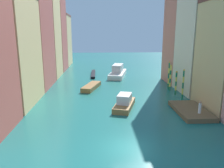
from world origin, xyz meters
The scene contains 18 objects.
ground_plane centered at (0.00, 24.50, 0.00)m, with size 154.00×154.00×0.00m, color #1E6B66.
building_left_1 centered at (-15.26, 13.71, 7.87)m, with size 7.17×10.67×15.72m.
building_left_2 centered at (-15.26, 24.52, 10.83)m, with size 7.17×10.74×21.64m.
building_left_3 centered at (-15.26, 34.66, 11.34)m, with size 7.17×8.86×22.64m.
building_left_4 centered at (-15.26, 44.17, 11.01)m, with size 7.17×9.33×22.00m.
building_left_5 centered at (-15.26, 54.41, 7.99)m, with size 7.17×10.86×15.95m.
building_right_2 centered at (15.26, 18.72, 10.71)m, with size 7.17×8.67×21.39m.
building_right_3 centered at (15.26, 26.98, 11.22)m, with size 7.17×7.92×22.41m.
waterfront_dock centered at (9.55, 8.50, 0.28)m, with size 3.80×7.20×0.57m.
person_on_dock centered at (9.89, 6.78, 1.27)m, with size 0.36×0.36×1.51m.
mooring_pole_0 centered at (10.46, 14.10, 2.47)m, with size 0.27×0.27×4.85m.
mooring_pole_1 centered at (10.43, 17.12, 2.08)m, with size 0.30×0.30×4.07m.
mooring_pole_2 centered at (10.33, 19.89, 2.42)m, with size 0.35×0.35×4.72m.
mooring_pole_3 centered at (10.50, 21.38, 2.59)m, with size 0.29×0.29×5.10m.
vaporetto_white centered at (2.04, 33.91, 1.04)m, with size 5.33×10.77×2.89m.
gondola_black centered at (-3.89, 36.00, 0.27)m, with size 1.03×10.10×0.53m.
motorboat_0 centered at (1.08, 10.90, 0.73)m, with size 3.83×6.40×1.97m.
motorboat_1 centered at (-3.88, 22.08, 0.40)m, with size 3.65×6.92×0.80m.
Camera 1 is at (-2.29, -18.16, 10.15)m, focal length 35.37 mm.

